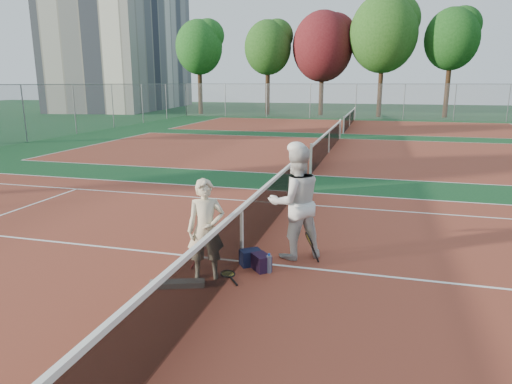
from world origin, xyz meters
TOP-DOWN VIEW (x-y plane):
  - ground at (0.00, 0.00)m, footprint 130.00×130.00m
  - court_main at (0.00, 0.00)m, footprint 23.77×10.97m
  - court_far_a at (0.00, 13.50)m, footprint 23.77×10.97m
  - court_far_b at (0.00, 27.00)m, footprint 23.77×10.97m
  - net_main at (0.00, 0.00)m, footprint 0.10×10.98m
  - net_far_a at (0.00, 13.50)m, footprint 0.10×10.98m
  - net_far_b at (0.00, 27.00)m, footprint 0.10×10.98m
  - fence_back at (0.00, 34.00)m, footprint 32.00×0.06m
  - apartment_block at (-28.00, 44.00)m, footprint 12.96×23.18m
  - player_a at (-0.35, -0.79)m, footprint 0.69×0.57m
  - player_b at (0.84, 0.50)m, footprint 1.24×1.17m
  - racket_red at (-0.53, -0.40)m, footprint 0.43×0.41m
  - racket_black_held at (1.15, 0.24)m, footprint 0.36×0.36m
  - racket_spare at (-0.06, -0.60)m, footprint 0.57×0.64m
  - sports_bag_navy at (0.19, -0.11)m, footprint 0.42×0.40m
  - sports_bag_purple at (0.42, -0.27)m, footprint 0.40×0.41m
  - net_cover_canvas at (-0.68, -1.23)m, footprint 0.87×0.47m
  - water_bottle at (0.58, -0.34)m, footprint 0.09×0.09m
  - tree_back_0 at (-15.65, 36.85)m, footprint 4.62×4.62m
  - tree_back_1 at (-8.76, 37.42)m, footprint 4.50×4.50m
  - tree_back_maroon at (-3.56, 38.00)m, footprint 5.71×5.71m
  - tree_back_3 at (1.94, 37.37)m, footprint 6.03×6.03m
  - tree_back_4 at (7.81, 38.12)m, footprint 4.70×4.70m

SIDE VIEW (x-z plane):
  - ground at x=0.00m, z-range 0.00..0.00m
  - court_main at x=0.00m, z-range 0.00..0.01m
  - court_far_a at x=0.00m, z-range 0.00..0.01m
  - court_far_b at x=0.00m, z-range 0.00..0.01m
  - racket_spare at x=-0.06m, z-range 0.00..0.03m
  - net_cover_canvas at x=-0.68m, z-range 0.00..0.09m
  - sports_bag_navy at x=0.19m, z-range 0.00..0.28m
  - sports_bag_purple at x=0.42m, z-range 0.00..0.28m
  - water_bottle at x=0.58m, z-range 0.00..0.30m
  - racket_red at x=-0.53m, z-range 0.00..0.53m
  - racket_black_held at x=1.15m, z-range 0.00..0.56m
  - net_main at x=0.00m, z-range 0.00..1.02m
  - net_far_a at x=0.00m, z-range 0.00..1.02m
  - net_far_b at x=0.00m, z-range 0.00..1.02m
  - player_a at x=-0.35m, z-range 0.00..1.63m
  - player_b at x=0.84m, z-range 0.00..2.03m
  - fence_back at x=0.00m, z-range 0.00..3.00m
  - tree_back_1 at x=-8.76m, z-range 1.87..10.86m
  - tree_back_maroon at x=-3.56m, z-range 1.56..11.28m
  - tree_back_0 at x=-15.65m, z-range 1.90..11.08m
  - tree_back_4 at x=7.81m, z-range 2.04..11.60m
  - tree_back_3 at x=1.94m, z-range 1.94..12.80m
  - apartment_block at x=-28.00m, z-range 0.00..15.00m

